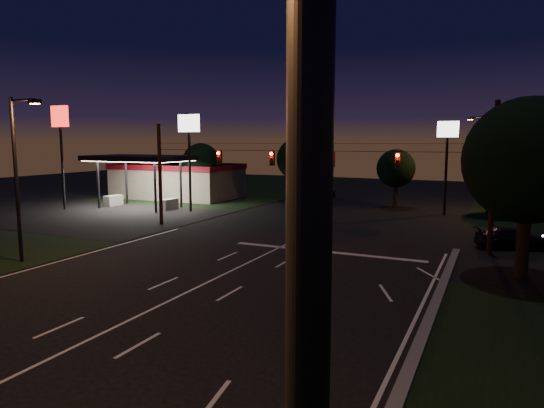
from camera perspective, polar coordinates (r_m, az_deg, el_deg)
The scene contains 21 objects.
ground at distance 21.14m, azimuth -12.08°, elevation -11.13°, with size 140.00×140.00×0.00m, color black.
cross_street_left at distance 45.83m, azimuth -20.03°, elevation -1.39°, with size 20.00×16.00×0.02m, color black.
center_line at distance 17.08m, azimuth -24.79°, elevation -16.24°, with size 0.14×40.00×0.01m, color silver.
stop_bar at distance 29.67m, azimuth 6.31°, elevation -5.59°, with size 12.00×0.50×0.01m, color silver.
utility_pole_right at distance 31.62m, azimuth 24.15°, elevation -5.40°, with size 0.30×0.30×9.00m, color black.
utility_pole_left at distance 39.83m, azimuth -12.88°, elevation -2.39°, with size 0.28×0.28×8.00m, color black.
signal_span at distance 33.22m, azimuth 3.45°, elevation 5.41°, with size 24.00×0.40×1.56m.
gas_station at distance 57.65m, azimuth -11.32°, elevation 3.03°, with size 14.20×16.10×5.25m.
pole_sign_left_near at distance 46.09m, azimuth -9.73°, elevation 7.71°, with size 2.20×0.30×9.10m.
pole_sign_left_far at distance 51.10m, azimuth -23.62°, elevation 7.88°, with size 2.00×0.30×10.00m.
pole_sign_right at distance 46.10m, azimuth 19.91°, elevation 6.46°, with size 1.80×0.30×8.40m.
street_light_left at distance 29.54m, azimuth -27.64°, elevation 3.82°, with size 2.20×0.35×9.00m.
street_light_right_far at distance 47.94m, azimuth 23.95°, elevation 5.09°, with size 2.20×0.35×9.00m.
tree_right_near at distance 26.12m, azimuth 27.97°, elevation 4.39°, with size 6.00×6.00×8.76m.
tree_far_a at distance 55.10m, azimuth -8.26°, elevation 4.85°, with size 4.20×4.20×6.42m.
tree_far_b at distance 54.00m, azimuth 3.06°, elevation 5.24°, with size 4.60×4.60×6.98m.
tree_far_c at distance 49.94m, azimuth 14.41°, elevation 4.02°, with size 3.80×3.80×5.86m.
tree_far_d at distance 47.08m, azimuth 24.85°, elevation 4.50°, with size 4.80×4.80×7.30m.
car_oncoming_a at distance 51.73m, azimuth 3.81°, elevation 0.80°, with size 1.67×4.14×1.41m, color black.
car_oncoming_b at distance 54.95m, azimuth 5.74°, elevation 1.21°, with size 1.59×4.56×1.50m, color black.
car_cross at distance 33.66m, azimuth 26.59°, elevation -3.63°, with size 1.87×4.60×1.33m, color black.
Camera 1 is at (12.22, -15.91, 6.67)m, focal length 32.00 mm.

